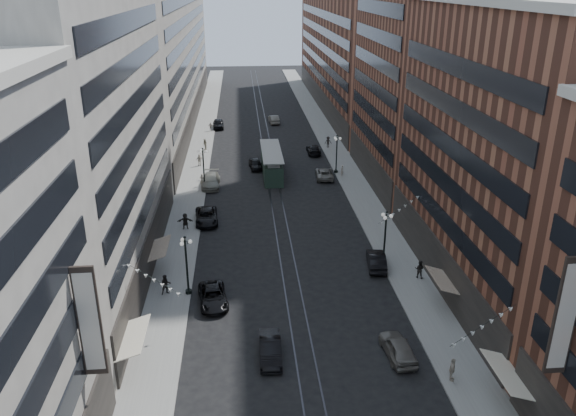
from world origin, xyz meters
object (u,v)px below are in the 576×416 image
object	(u,v)px
lamppost_se_far	(385,236)
car_5	(270,349)
car_10	(376,260)
pedestrian_4	(452,370)
car_4	(398,348)
pedestrian_extra_1	(205,145)
car_13	(256,164)
car_14	(274,119)
lamppost_sw_mid	(204,167)
pedestrian_7	(419,269)
streetcar	(272,163)
pedestrian_extra_0	(202,180)
car_7	(207,216)
car_11	(324,174)
car_9	(218,124)
car_8	(211,181)
lamppost_sw_far	(187,263)
pedestrian_8	(342,171)
pedestrian_extra_2	(210,127)
lamppost_se_mid	(337,153)
car_12	(314,149)
pedestrian_2	(166,285)
pedestrian_6	(200,160)
pedestrian_9	(328,142)
pedestrian_5	(185,221)
car_2	(213,297)

from	to	relation	value
lamppost_se_far	car_5	bearing A→B (deg)	-130.99
car_10	pedestrian_4	bearing A→B (deg)	101.85
car_4	pedestrian_extra_1	bearing A→B (deg)	-77.26
lamppost_se_far	pedestrian_extra_1	bearing A→B (deg)	115.16
pedestrian_extra_1	car_13	bearing A→B (deg)	14.04
pedestrian_4	car_14	size ratio (longest dim) A/B	0.37
lamppost_sw_mid	pedestrian_7	xyz separation A→B (m)	(21.02, -26.00, -2.07)
streetcar	car_4	xyz separation A→B (m)	(6.80, -42.78, -0.82)
pedestrian_extra_0	pedestrian_extra_1	bearing A→B (deg)	-86.70
car_7	car_11	bearing A→B (deg)	38.14
pedestrian_extra_0	car_13	bearing A→B (deg)	-133.62
lamppost_sw_mid	car_10	distance (m)	29.39
car_7	car_9	xyz separation A→B (m)	(0.00, 44.26, 0.10)
car_4	car_5	size ratio (longest dim) A/B	1.00
pedestrian_extra_0	car_14	bearing A→B (deg)	-106.84
pedestrian_7	car_14	bearing A→B (deg)	-51.87
car_8	car_11	size ratio (longest dim) A/B	1.12
lamppost_sw_far	pedestrian_7	size ratio (longest dim) A/B	3.16
pedestrian_8	pedestrian_extra_2	size ratio (longest dim) A/B	0.99
lamppost_se_mid	car_12	size ratio (longest dim) A/B	1.11
car_5	car_14	world-z (taller)	car_14
pedestrian_2	car_7	xyz separation A→B (m)	(2.72, 15.84, -0.33)
lamppost_se_far	car_10	size ratio (longest dim) A/B	1.20
car_7	pedestrian_extra_2	world-z (taller)	pedestrian_extra_2
pedestrian_4	car_8	size ratio (longest dim) A/B	0.31
car_7	pedestrian_7	xyz separation A→B (m)	(20.22, -14.85, 0.28)
car_7	car_11	world-z (taller)	car_7
lamppost_sw_far	car_5	xyz separation A→B (m)	(6.67, -9.50, -2.35)
lamppost_sw_far	lamppost_se_mid	bearing A→B (deg)	60.10
pedestrian_extra_1	pedestrian_6	bearing A→B (deg)	-26.92
car_7	pedestrian_extra_2	bearing A→B (deg)	87.82
pedestrian_9	pedestrian_4	bearing A→B (deg)	-97.76
car_11	car_8	bearing A→B (deg)	12.12
lamppost_se_mid	pedestrian_5	world-z (taller)	lamppost_se_mid
car_7	pedestrian_extra_1	world-z (taller)	pedestrian_extra_1
car_7	car_10	size ratio (longest dim) A/B	1.16
car_10	pedestrian_extra_0	xyz separation A→B (m)	(-17.96, 24.25, 0.26)
lamppost_se_mid	pedestrian_6	world-z (taller)	lamppost_se_mid
lamppost_se_mid	car_2	size ratio (longest dim) A/B	1.11
pedestrian_4	pedestrian_7	size ratio (longest dim) A/B	0.99
car_4	car_7	bearing A→B (deg)	-63.97
car_5	car_8	xyz separation A→B (m)	(-5.87, 37.45, 0.08)
car_9	pedestrian_5	bearing A→B (deg)	-94.36
lamppost_sw_mid	car_4	distance (m)	40.52
car_7	pedestrian_7	distance (m)	25.09
car_2	car_13	size ratio (longest dim) A/B	1.16
lamppost_sw_far	lamppost_se_far	bearing A→B (deg)	12.26
car_4	pedestrian_6	xyz separation A→B (m)	(-17.24, 46.93, 0.28)
lamppost_sw_mid	pedestrian_6	distance (m)	10.07
car_4	car_9	xyz separation A→B (m)	(-15.20, 70.27, 0.07)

